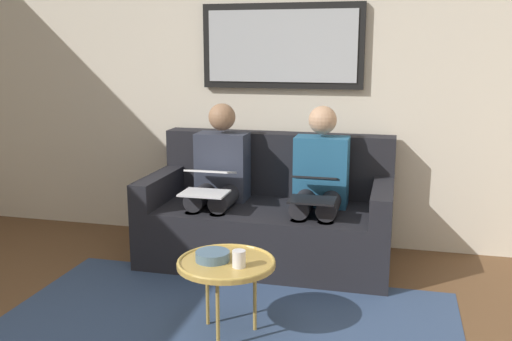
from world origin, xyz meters
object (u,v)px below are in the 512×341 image
cup (239,259)px  bowl (213,256)px  person_right (219,177)px  laptop_black (314,188)px  framed_mirror (282,46)px  person_left (319,183)px  laptop_white (208,181)px  coffee_table (226,264)px  couch (270,217)px

cup → bowl: 0.17m
cup → person_right: 1.31m
laptop_black → framed_mirror: bearing=-62.0°
framed_mirror → person_right: size_ratio=1.09×
person_left → bowl: bearing=70.5°
cup → laptop_white: laptop_white is taller
coffee_table → laptop_black: size_ratio=1.46×
person_right → couch: bearing=-169.6°
coffee_table → laptop_white: bearing=-65.8°
framed_mirror → laptop_black: (-0.37, 0.70, -0.92)m
laptop_black → laptop_white: 0.74m
cup → laptop_white: 1.10m
person_left → laptop_black: size_ratio=3.14×
laptop_black → person_right: bearing=-17.9°
bowl → laptop_black: size_ratio=0.51×
bowl → laptop_white: size_ratio=0.49×
person_left → laptop_white: size_ratio=3.04×
framed_mirror → cup: size_ratio=13.85×
couch → framed_mirror: size_ratio=1.42×
coffee_table → laptop_black: laptop_black is taller
coffee_table → person_left: 1.21m
coffee_table → person_right: size_ratio=0.46×
coffee_table → person_right: bearing=-70.4°
couch → framed_mirror: 1.30m
couch → bowl: 1.23m
cup → couch: bearing=-84.4°
bowl → person_left: person_left is taller
framed_mirror → laptop_black: framed_mirror is taller
coffee_table → laptop_black: (-0.33, -0.91, 0.22)m
coffee_table → cup: size_ratio=5.87×
person_left → laptop_white: person_left is taller
framed_mirror → laptop_black: size_ratio=3.44×
couch → coffee_table: size_ratio=3.34×
bowl → coffee_table: bearing=-177.0°
coffee_table → laptop_white: laptop_white is taller
framed_mirror → person_right: 1.11m
coffee_table → bowl: (0.07, 0.00, 0.04)m
laptop_black → coffee_table: bearing=69.8°
coffee_table → person_right: person_right is taller
framed_mirror → coffee_table: size_ratio=2.36×
person_right → laptop_black: bearing=162.1°
couch → laptop_white: couch is taller
cup → person_right: bearing=-67.7°
coffee_table → laptop_white: size_ratio=1.41×
cup → laptop_black: size_ratio=0.25×
couch → laptop_white: bearing=39.7°
cup → person_left: bearing=-101.6°
couch → coffee_table: couch is taller
bowl → laptop_black: (-0.41, -0.91, 0.18)m
couch → person_right: (0.37, 0.07, 0.30)m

